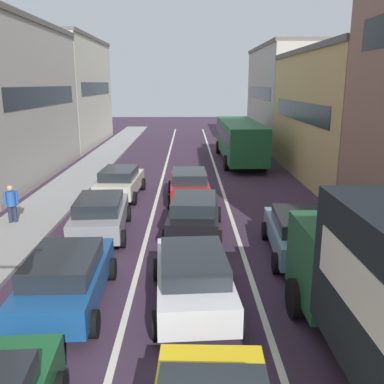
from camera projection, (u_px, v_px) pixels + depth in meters
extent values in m
cube|color=#979797|center=(73.00, 183.00, 24.04)|extent=(2.60, 64.00, 0.14)
cube|color=silver|center=(161.00, 184.00, 24.10)|extent=(0.16, 60.00, 0.01)
cube|color=silver|center=(221.00, 184.00, 24.14)|extent=(0.16, 60.00, 0.01)
cube|color=black|center=(45.00, 96.00, 24.78)|extent=(0.02, 11.73, 1.10)
cube|color=beige|center=(59.00, 94.00, 39.00)|extent=(7.00, 14.57, 9.30)
cube|color=black|center=(97.00, 88.00, 38.92)|extent=(0.02, 11.73, 1.10)
cube|color=#66605B|center=(55.00, 38.00, 37.81)|extent=(7.20, 14.57, 0.30)
cube|color=#B2ADA3|center=(296.00, 98.00, 39.29)|extent=(7.00, 14.57, 8.59)
cube|color=black|center=(259.00, 93.00, 39.15)|extent=(0.02, 11.73, 1.10)
cube|color=#66605B|center=(299.00, 47.00, 38.19)|extent=(7.20, 14.57, 0.30)
cube|color=tan|center=(357.00, 117.00, 25.25)|extent=(7.00, 14.57, 7.25)
cube|color=black|center=(298.00, 111.00, 25.13)|extent=(0.02, 11.73, 1.10)
cube|color=#66605B|center=(363.00, 50.00, 24.31)|extent=(7.20, 14.57, 0.30)
cube|color=#1E5933|center=(349.00, 263.00, 10.07)|extent=(2.42, 2.42, 1.90)
cube|color=black|center=(333.00, 231.00, 11.15)|extent=(2.02, 0.05, 0.70)
cube|color=white|center=(370.00, 304.00, 6.15)|extent=(0.07, 4.48, 0.90)
cylinder|color=black|center=(296.00, 298.00, 10.36)|extent=(0.31, 0.96, 0.96)
cube|color=silver|center=(193.00, 280.00, 10.90)|extent=(2.08, 4.41, 0.70)
cube|color=#1E2328|center=(193.00, 263.00, 10.57)|extent=(1.74, 2.51, 0.52)
cylinder|color=black|center=(157.00, 270.00, 12.33)|extent=(0.26, 0.65, 0.64)
cylinder|color=black|center=(220.00, 268.00, 12.46)|extent=(0.26, 0.65, 0.64)
cylinder|color=black|center=(157.00, 325.00, 9.51)|extent=(0.26, 0.65, 0.64)
cylinder|color=black|center=(238.00, 321.00, 9.64)|extent=(0.26, 0.65, 0.64)
cube|color=#194C8C|center=(67.00, 281.00, 10.83)|extent=(1.94, 4.36, 0.70)
cube|color=#1E2328|center=(63.00, 264.00, 10.50)|extent=(1.66, 2.46, 0.52)
cylinder|color=black|center=(48.00, 270.00, 12.30)|extent=(0.24, 0.65, 0.64)
cylinder|color=black|center=(112.00, 269.00, 12.37)|extent=(0.24, 0.65, 0.64)
cylinder|color=black|center=(10.00, 326.00, 9.47)|extent=(0.24, 0.65, 0.64)
cylinder|color=black|center=(93.00, 324.00, 9.54)|extent=(0.24, 0.65, 0.64)
cube|color=black|center=(194.00, 216.00, 16.10)|extent=(2.07, 4.40, 0.70)
cube|color=#1E2328|center=(194.00, 204.00, 15.76)|extent=(1.73, 2.50, 0.52)
cylinder|color=black|center=(174.00, 213.00, 17.65)|extent=(0.26, 0.65, 0.64)
cylinder|color=black|center=(218.00, 214.00, 17.55)|extent=(0.26, 0.65, 0.64)
cylinder|color=black|center=(166.00, 238.00, 14.82)|extent=(0.26, 0.65, 0.64)
cylinder|color=black|center=(219.00, 239.00, 14.72)|extent=(0.26, 0.65, 0.64)
cube|color=gray|center=(101.00, 217.00, 16.03)|extent=(2.09, 4.41, 0.70)
cube|color=#1E2328|center=(99.00, 204.00, 15.70)|extent=(1.75, 2.51, 0.52)
cylinder|color=black|center=(83.00, 215.00, 17.46)|extent=(0.26, 0.65, 0.64)
cylinder|color=black|center=(128.00, 214.00, 17.60)|extent=(0.26, 0.65, 0.64)
cylinder|color=black|center=(69.00, 240.00, 14.63)|extent=(0.26, 0.65, 0.64)
cylinder|color=black|center=(122.00, 239.00, 14.77)|extent=(0.26, 0.65, 0.64)
cube|color=#A51E1E|center=(189.00, 187.00, 20.73)|extent=(1.93, 4.35, 0.70)
cube|color=#1E2328|center=(189.00, 176.00, 20.40)|extent=(1.66, 2.46, 0.52)
cylinder|color=black|center=(171.00, 187.00, 22.20)|extent=(0.24, 0.65, 0.64)
cylinder|color=black|center=(206.00, 186.00, 22.27)|extent=(0.24, 0.65, 0.64)
cylinder|color=black|center=(170.00, 202.00, 19.37)|extent=(0.24, 0.65, 0.64)
cylinder|color=black|center=(210.00, 201.00, 19.44)|extent=(0.24, 0.65, 0.64)
cube|color=beige|center=(120.00, 184.00, 21.33)|extent=(1.97, 4.37, 0.70)
cube|color=#1E2328|center=(119.00, 174.00, 21.00)|extent=(1.68, 2.47, 0.52)
cylinder|color=black|center=(109.00, 184.00, 22.86)|extent=(0.25, 0.65, 0.64)
cylinder|color=black|center=(143.00, 184.00, 22.81)|extent=(0.25, 0.65, 0.64)
cylinder|color=black|center=(95.00, 198.00, 20.03)|extent=(0.25, 0.65, 0.64)
cylinder|color=black|center=(134.00, 198.00, 19.97)|extent=(0.25, 0.65, 0.64)
cube|color=#759EB7|center=(299.00, 236.00, 14.06)|extent=(2.06, 4.40, 0.70)
cube|color=#1E2328|center=(301.00, 222.00, 13.72)|extent=(1.73, 2.50, 0.52)
cylinder|color=black|center=(265.00, 230.00, 15.60)|extent=(0.26, 0.65, 0.64)
cylinder|color=black|center=(316.00, 231.00, 15.51)|extent=(0.26, 0.65, 0.64)
cylinder|color=black|center=(276.00, 263.00, 12.78)|extent=(0.26, 0.65, 0.64)
cylinder|color=black|center=(338.00, 264.00, 12.68)|extent=(0.26, 0.65, 0.64)
cube|color=#1E6033|center=(240.00, 139.00, 30.68)|extent=(2.61, 10.53, 2.40)
cube|color=black|center=(240.00, 134.00, 30.59)|extent=(2.63, 9.90, 0.70)
cylinder|color=black|center=(218.00, 147.00, 34.62)|extent=(0.31, 1.00, 1.00)
cylinder|color=black|center=(249.00, 147.00, 34.67)|extent=(0.31, 1.00, 1.00)
cylinder|color=black|center=(226.00, 163.00, 27.91)|extent=(0.31, 1.00, 1.00)
cylinder|color=black|center=(264.00, 163.00, 27.95)|extent=(0.31, 1.00, 1.00)
cylinder|color=#262D47|center=(10.00, 216.00, 17.02)|extent=(0.16, 0.16, 0.82)
cylinder|color=#262D47|center=(15.00, 215.00, 17.10)|extent=(0.16, 0.16, 0.82)
cylinder|color=#2659B2|center=(11.00, 199.00, 16.89)|extent=(0.34, 0.34, 0.60)
sphere|color=tan|center=(10.00, 188.00, 16.78)|extent=(0.24, 0.24, 0.24)
cylinder|color=#2659B2|center=(5.00, 199.00, 16.78)|extent=(0.10, 0.10, 0.55)
cylinder|color=#2659B2|center=(17.00, 197.00, 16.98)|extent=(0.10, 0.10, 0.55)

